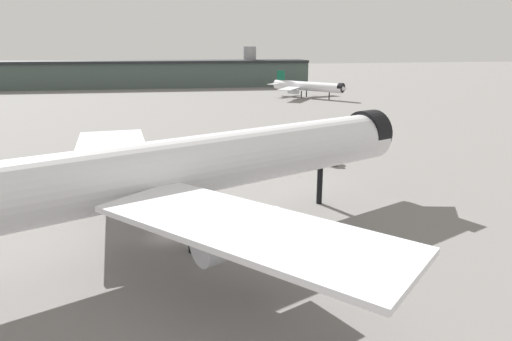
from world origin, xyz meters
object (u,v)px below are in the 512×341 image
object	(u,v)px
baggage_tug_wing	(332,159)
airliner_near_gate	(195,166)
traffic_cone_near_nose	(73,168)
airliner_far_taxiway	(307,86)

from	to	relation	value
baggage_tug_wing	airliner_near_gate	bearing A→B (deg)	151.42
airliner_near_gate	traffic_cone_near_nose	bearing A→B (deg)	97.01
airliner_far_taxiway	baggage_tug_wing	bearing A→B (deg)	-53.84
airliner_near_gate	airliner_far_taxiway	xyz separation A→B (m)	(59.62, 127.43, -3.58)
airliner_far_taxiway	traffic_cone_near_nose	size ratio (longest dim) A/B	49.66
airliner_far_taxiway	airliner_near_gate	bearing A→B (deg)	-61.32
airliner_far_taxiway	traffic_cone_near_nose	xyz separation A→B (m)	(-77.56, -94.39, -4.32)
airliner_far_taxiway	traffic_cone_near_nose	world-z (taller)	airliner_far_taxiway
airliner_near_gate	airliner_far_taxiway	size ratio (longest dim) A/B	1.94
baggage_tug_wing	traffic_cone_near_nose	world-z (taller)	baggage_tug_wing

